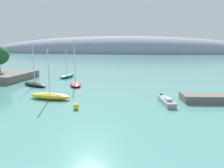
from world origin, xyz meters
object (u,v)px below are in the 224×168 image
object	(u,v)px
sailboat_teal_near_shore	(67,76)
sailboat_yellow_outer_mooring	(50,96)
sailboat_black_mid_mooring	(35,84)
sailboat_red_end_of_line	(75,84)
motorboat_grey_foreground	(166,101)
mooring_buoy_yellow	(76,107)

from	to	relation	value
sailboat_teal_near_shore	sailboat_yellow_outer_mooring	size ratio (longest dim) A/B	0.90
sailboat_black_mid_mooring	sailboat_red_end_of_line	bearing A→B (deg)	-144.82
sailboat_teal_near_shore	sailboat_red_end_of_line	world-z (taller)	sailboat_red_end_of_line
sailboat_teal_near_shore	motorboat_grey_foreground	bearing A→B (deg)	-121.52
sailboat_red_end_of_line	motorboat_grey_foreground	bearing A→B (deg)	35.21
mooring_buoy_yellow	sailboat_yellow_outer_mooring	bearing A→B (deg)	143.41
sailboat_black_mid_mooring	sailboat_yellow_outer_mooring	distance (m)	13.05
sailboat_yellow_outer_mooring	sailboat_red_end_of_line	size ratio (longest dim) A/B	0.83
sailboat_red_end_of_line	mooring_buoy_yellow	distance (m)	17.01
sailboat_teal_near_shore	mooring_buoy_yellow	xyz separation A→B (m)	(12.30, -27.14, -0.10)
sailboat_red_end_of_line	sailboat_yellow_outer_mooring	bearing A→B (deg)	-26.85
sailboat_teal_near_shore	sailboat_black_mid_mooring	world-z (taller)	sailboat_black_mid_mooring
sailboat_black_mid_mooring	motorboat_grey_foreground	size ratio (longest dim) A/B	1.64
sailboat_yellow_outer_mooring	sailboat_black_mid_mooring	bearing A→B (deg)	-43.63
sailboat_red_end_of_line	mooring_buoy_yellow	bearing A→B (deg)	-4.40
motorboat_grey_foreground	sailboat_black_mid_mooring	bearing A→B (deg)	-120.91
sailboat_teal_near_shore	sailboat_red_end_of_line	distance (m)	12.90
sailboat_teal_near_shore	sailboat_red_end_of_line	size ratio (longest dim) A/B	0.74
sailboat_yellow_outer_mooring	sailboat_red_end_of_line	xyz separation A→B (m)	(0.48, 11.30, -0.03)
sailboat_teal_near_shore	mooring_buoy_yellow	size ratio (longest dim) A/B	8.89
sailboat_teal_near_shore	mooring_buoy_yellow	bearing A→B (deg)	-145.90
sailboat_black_mid_mooring	sailboat_yellow_outer_mooring	bearing A→B (deg)	157.01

